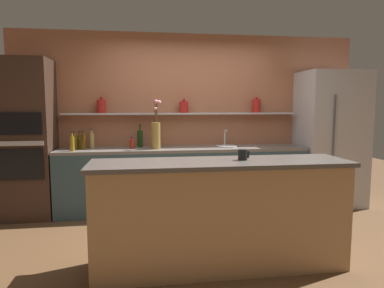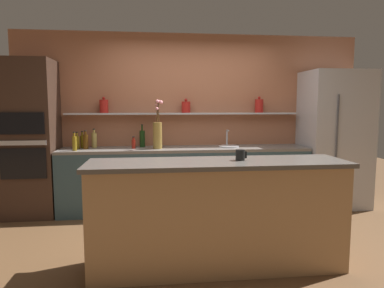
# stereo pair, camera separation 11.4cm
# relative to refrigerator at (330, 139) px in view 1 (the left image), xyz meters

# --- Properties ---
(ground_plane) EXTENTS (12.00, 12.00, 0.00)m
(ground_plane) POSITION_rel_refrigerator_xyz_m (-2.14, -1.20, -1.02)
(ground_plane) COLOR brown
(back_wall_unit) EXTENTS (5.20, 0.28, 2.60)m
(back_wall_unit) POSITION_rel_refrigerator_xyz_m (-2.14, 0.40, 0.28)
(back_wall_unit) COLOR #A86647
(back_wall_unit) RESTS_ON ground_plane
(back_counter_unit) EXTENTS (3.55, 0.62, 0.92)m
(back_counter_unit) POSITION_rel_refrigerator_xyz_m (-2.26, 0.04, -0.56)
(back_counter_unit) COLOR #334C56
(back_counter_unit) RESTS_ON ground_plane
(island_counter) EXTENTS (2.39, 0.61, 1.02)m
(island_counter) POSITION_rel_refrigerator_xyz_m (-2.14, -1.81, -0.51)
(island_counter) COLOR tan
(island_counter) RESTS_ON ground_plane
(refrigerator) EXTENTS (0.93, 0.73, 2.04)m
(refrigerator) POSITION_rel_refrigerator_xyz_m (0.00, 0.00, 0.00)
(refrigerator) COLOR #B7B7BC
(refrigerator) RESTS_ON ground_plane
(oven_tower) EXTENTS (0.68, 0.64, 2.15)m
(oven_tower) POSITION_rel_refrigerator_xyz_m (-4.40, 0.04, 0.05)
(oven_tower) COLOR #3D281E
(oven_tower) RESTS_ON ground_plane
(flower_vase) EXTENTS (0.14, 0.18, 0.69)m
(flower_vase) POSITION_rel_refrigerator_xyz_m (-2.66, -0.03, 0.13)
(flower_vase) COLOR olive
(flower_vase) RESTS_ON back_counter_unit
(sink_fixture) EXTENTS (0.31, 0.31, 0.25)m
(sink_fixture) POSITION_rel_refrigerator_xyz_m (-1.62, 0.05, -0.08)
(sink_fixture) COLOR #B7B7BC
(sink_fixture) RESTS_ON back_counter_unit
(bottle_oil_0) EXTENTS (0.06, 0.06, 0.24)m
(bottle_oil_0) POSITION_rel_refrigerator_xyz_m (-3.79, 0.09, -0.00)
(bottle_oil_0) COLOR olive
(bottle_oil_0) RESTS_ON back_counter_unit
(bottle_spirit_1) EXTENTS (0.07, 0.07, 0.26)m
(bottle_spirit_1) POSITION_rel_refrigerator_xyz_m (-3.66, 0.03, 0.01)
(bottle_spirit_1) COLOR #4C2D0C
(bottle_spirit_1) RESTS_ON back_counter_unit
(bottle_spirit_2) EXTENTS (0.07, 0.07, 0.28)m
(bottle_spirit_2) POSITION_rel_refrigerator_xyz_m (-3.57, 0.18, 0.02)
(bottle_spirit_2) COLOR tan
(bottle_spirit_2) RESTS_ON back_counter_unit
(bottle_sauce_3) EXTENTS (0.06, 0.06, 0.17)m
(bottle_sauce_3) POSITION_rel_refrigerator_xyz_m (-3.00, 0.01, -0.03)
(bottle_sauce_3) COLOR maroon
(bottle_sauce_3) RESTS_ON back_counter_unit
(bottle_wine_4) EXTENTS (0.08, 0.08, 0.34)m
(bottle_wine_4) POSITION_rel_refrigerator_xyz_m (-2.88, 0.20, 0.03)
(bottle_wine_4) COLOR #193814
(bottle_wine_4) RESTS_ON back_counter_unit
(bottle_oil_5) EXTENTS (0.06, 0.06, 0.24)m
(bottle_oil_5) POSITION_rel_refrigerator_xyz_m (-3.73, 0.17, -0.00)
(bottle_oil_5) COLOR brown
(bottle_oil_5) RESTS_ON back_counter_unit
(bottle_oil_6) EXTENTS (0.06, 0.06, 0.26)m
(bottle_oil_6) POSITION_rel_refrigerator_xyz_m (-3.78, -0.12, 0.01)
(bottle_oil_6) COLOR olive
(bottle_oil_6) RESTS_ON back_counter_unit
(coffee_mug) EXTENTS (0.11, 0.09, 0.10)m
(coffee_mug) POSITION_rel_refrigerator_xyz_m (-1.92, -1.79, 0.05)
(coffee_mug) COLOR black
(coffee_mug) RESTS_ON island_counter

